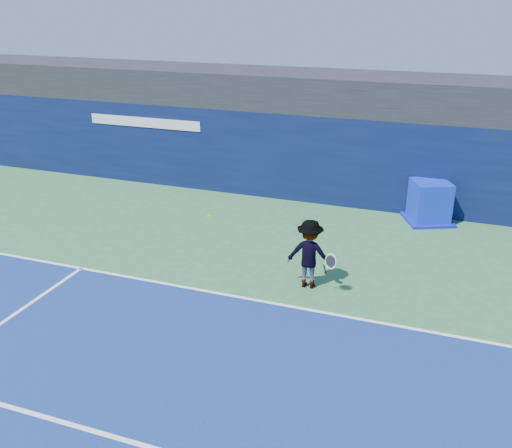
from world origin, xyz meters
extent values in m
plane|color=#326F3D|center=(0.00, 0.00, 0.00)|extent=(80.00, 80.00, 0.00)
cube|color=white|center=(0.00, 3.00, 0.01)|extent=(24.00, 0.10, 0.01)
cube|color=black|center=(0.00, 11.50, 3.60)|extent=(36.00, 3.00, 1.20)
cube|color=#0B143C|center=(0.00, 10.50, 1.50)|extent=(36.00, 1.00, 3.00)
cube|color=white|center=(-7.00, 9.99, 2.35)|extent=(4.50, 0.04, 0.35)
cube|color=#0D26C2|center=(3.29, 9.64, 0.66)|extent=(1.45, 1.45, 1.31)
cube|color=#0C13AE|center=(3.29, 9.64, 0.04)|extent=(1.81, 1.81, 0.09)
imported|color=silver|center=(0.87, 4.14, 0.87)|extent=(1.15, 0.68, 1.74)
cylinder|color=black|center=(1.32, 3.89, 0.65)|extent=(0.08, 0.15, 0.27)
torus|color=white|center=(1.46, 3.84, 0.90)|extent=(0.32, 0.18, 0.31)
cylinder|color=black|center=(1.46, 3.84, 0.90)|extent=(0.27, 0.14, 0.26)
sphere|color=#BDE919|center=(-2.22, 5.05, 1.11)|extent=(0.06, 0.06, 0.06)
camera|label=1|loc=(3.94, -8.07, 6.72)|focal=40.00mm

